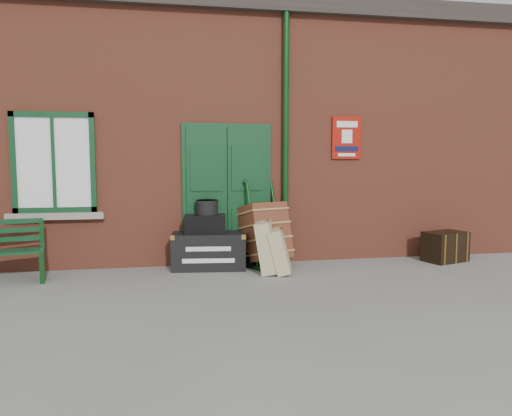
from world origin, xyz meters
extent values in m
plane|color=gray|center=(0.00, 0.00, 0.00)|extent=(80.00, 80.00, 0.00)
cube|color=#974630|center=(0.00, 3.50, 2.00)|extent=(10.00, 4.00, 4.00)
cube|color=#38302B|center=(0.00, 3.50, 4.15)|extent=(10.30, 4.30, 0.30)
cube|color=#0F371B|center=(-0.30, 1.46, 1.10)|extent=(1.42, 0.12, 2.32)
cube|color=white|center=(-2.90, 1.45, 1.65)|extent=(1.20, 0.08, 1.50)
cylinder|color=#0D3612|center=(0.65, 1.42, 2.00)|extent=(0.10, 0.10, 4.00)
cube|color=#9D140B|center=(1.70, 1.47, 2.05)|extent=(0.50, 0.03, 0.70)
cube|color=#0D3612|center=(-2.99, 0.89, 0.22)|extent=(0.13, 0.44, 0.43)
cube|color=black|center=(-0.62, 1.25, 0.28)|extent=(1.19, 0.74, 0.56)
cube|color=black|center=(-0.67, 1.25, 0.70)|extent=(0.67, 0.52, 0.28)
cylinder|color=black|center=(-0.64, 1.25, 0.96)|extent=(0.37, 0.37, 0.23)
cube|color=tan|center=(0.21, 0.78, 0.39)|extent=(0.47, 0.62, 0.79)
cube|color=tan|center=(0.39, 0.68, 0.34)|extent=(0.47, 0.57, 0.68)
cube|color=#0D3612|center=(0.34, 1.07, 0.03)|extent=(0.62, 0.54, 0.05)
cylinder|color=#0D3612|center=(0.05, 1.17, 0.68)|extent=(0.17, 0.36, 1.33)
cylinder|color=#0D3612|center=(0.48, 1.33, 0.68)|extent=(0.17, 0.36, 1.33)
cylinder|color=black|center=(-0.02, 1.16, 0.13)|extent=(0.14, 0.25, 0.25)
cylinder|color=black|center=(0.54, 1.38, 0.13)|extent=(0.14, 0.25, 0.25)
cube|color=brown|center=(0.28, 1.23, 0.54)|extent=(0.86, 0.89, 0.98)
cube|color=black|center=(3.30, 1.04, 0.25)|extent=(0.79, 0.64, 0.49)
camera|label=1|loc=(-1.30, -6.43, 1.73)|focal=35.00mm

